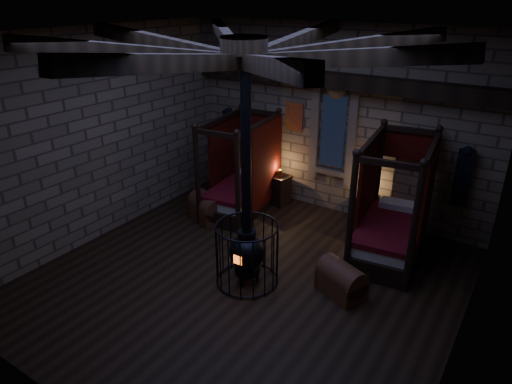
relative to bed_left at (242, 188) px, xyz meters
The scene contains 8 objects.
room 4.28m from the bed_left, 52.73° to the right, with size 7.02×7.02×4.29m.
bed_left is the anchor object (origin of this frame).
bed_right 3.55m from the bed_left, ahead, with size 1.42×2.33×2.31m.
trunk_left 0.99m from the bed_left, 110.78° to the right, with size 0.99×0.82×0.63m.
trunk_right 3.78m from the bed_left, 28.61° to the right, with size 0.94×0.79×0.60m.
nightstand_left 0.95m from the bed_left, 49.77° to the left, with size 0.54×0.52×0.89m.
nightstand_right 2.87m from the bed_left, 16.08° to the left, with size 0.48×0.47×0.77m.
stove 3.00m from the bed_left, 53.53° to the right, with size 1.11×1.11×4.05m.
Camera 1 is at (3.93, -5.68, 4.77)m, focal length 32.00 mm.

